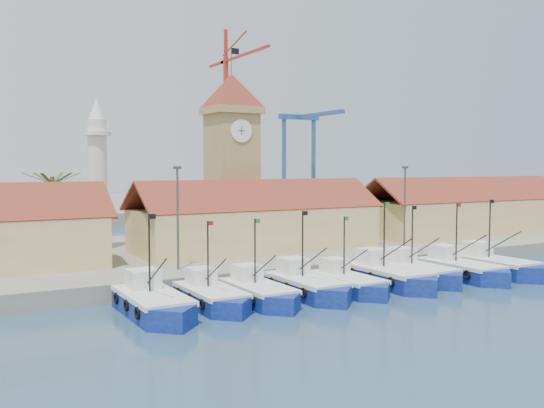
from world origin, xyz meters
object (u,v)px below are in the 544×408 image
clock_tower (232,154)px  boat_4 (350,285)px  minaret (98,174)px  boat_0 (154,305)px

clock_tower → boat_4: bearing=-91.4°
boat_4 → clock_tower: bearing=88.6°
boat_4 → minaret: (-14.40, 25.67, 9.04)m
boat_4 → clock_tower: clock_tower is taller
boat_4 → boat_0: bearing=178.8°
clock_tower → minaret: (-15.00, 2.00, -2.23)m
boat_0 → boat_4: boat_0 is taller
boat_0 → minaret: minaret is taller
boat_4 → minaret: 30.79m
minaret → boat_0: bearing=-95.3°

